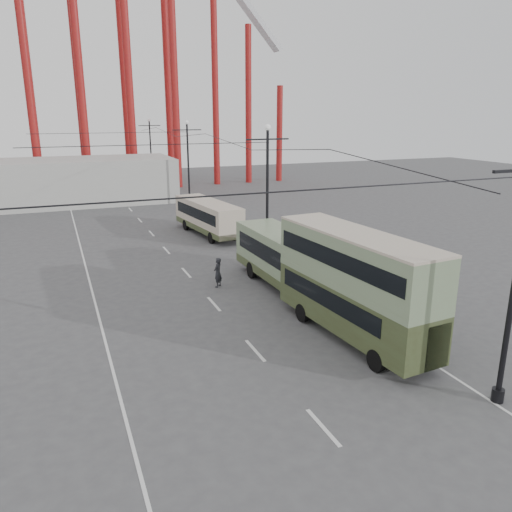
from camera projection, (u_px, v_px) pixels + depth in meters
name	position (u px, v px, depth m)	size (l,w,h in m)	color
ground	(320.00, 391.00, 18.66)	(160.00, 160.00, 0.00)	#464648
road_markings	(175.00, 258.00, 35.89)	(12.52, 120.00, 0.01)	silver
lamp_post_mid	(267.00, 191.00, 35.43)	(3.20, 0.44, 9.32)	black
lamp_post_far	(188.00, 164.00, 55.02)	(3.20, 0.44, 9.32)	black
lamp_post_distant	(151.00, 151.00, 74.62)	(3.20, 0.44, 9.32)	black
roller_coaster	(85.00, 6.00, 62.12)	(52.95, 5.00, 55.48)	maroon
fairground_shed	(76.00, 181.00, 57.66)	(22.00, 10.00, 5.00)	#A9A9A4
double_decker_bus	(354.00, 280.00, 22.38)	(3.11, 9.46, 4.99)	#373E21
single_decker_green	(294.00, 262.00, 28.49)	(2.91, 11.46, 3.22)	gray
single_decker_cream	(208.00, 216.00, 42.38)	(3.47, 9.44, 2.87)	#BCAD97
pedestrian	(218.00, 272.00, 29.69)	(0.65, 0.43, 1.80)	#222227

